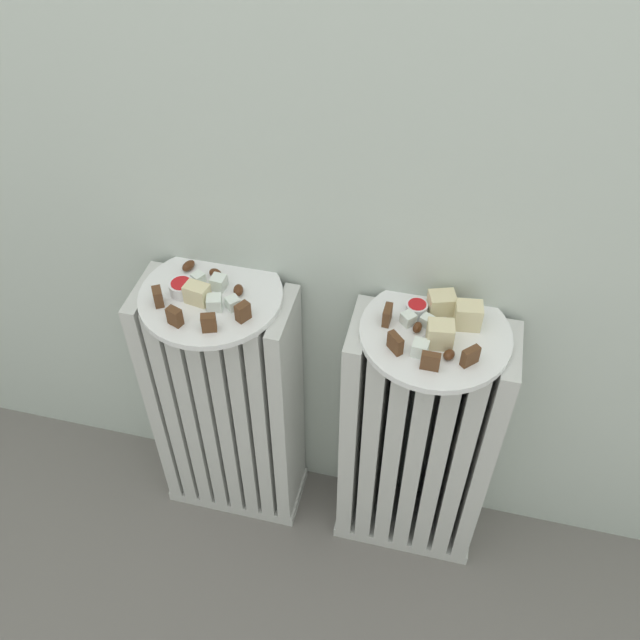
{
  "coord_description": "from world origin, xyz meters",
  "views": [
    {
      "loc": [
        0.2,
        -0.57,
        1.5
      ],
      "look_at": [
        0.0,
        0.28,
        0.63
      ],
      "focal_mm": 38.9,
      "sensor_mm": 36.0,
      "label": 1
    }
  ],
  "objects_px": {
    "radiator_right": "(416,445)",
    "fork": "(434,330)",
    "plate_left": "(211,296)",
    "jam_bowl_right": "(417,308)",
    "plate_right": "(435,334)",
    "radiator_left": "(228,408)",
    "jam_bowl_left": "(182,287)"
  },
  "relations": [
    {
      "from": "plate_left",
      "to": "fork",
      "type": "relative_size",
      "value": 3.01
    },
    {
      "from": "radiator_left",
      "to": "jam_bowl_right",
      "type": "distance_m",
      "value": 0.51
    },
    {
      "from": "jam_bowl_left",
      "to": "fork",
      "type": "distance_m",
      "value": 0.45
    },
    {
      "from": "radiator_left",
      "to": "fork",
      "type": "height_order",
      "value": "fork"
    },
    {
      "from": "radiator_right",
      "to": "jam_bowl_right",
      "type": "relative_size",
      "value": 16.54
    },
    {
      "from": "jam_bowl_left",
      "to": "jam_bowl_right",
      "type": "relative_size",
      "value": 1.19
    },
    {
      "from": "radiator_right",
      "to": "fork",
      "type": "relative_size",
      "value": 7.34
    },
    {
      "from": "radiator_left",
      "to": "jam_bowl_right",
      "type": "bearing_deg",
      "value": 5.81
    },
    {
      "from": "plate_left",
      "to": "jam_bowl_right",
      "type": "height_order",
      "value": "jam_bowl_right"
    },
    {
      "from": "radiator_left",
      "to": "radiator_right",
      "type": "bearing_deg",
      "value": 0.0
    },
    {
      "from": "plate_left",
      "to": "jam_bowl_left",
      "type": "distance_m",
      "value": 0.05
    },
    {
      "from": "radiator_left",
      "to": "radiator_right",
      "type": "height_order",
      "value": "same"
    },
    {
      "from": "plate_right",
      "to": "fork",
      "type": "relative_size",
      "value": 3.01
    },
    {
      "from": "radiator_left",
      "to": "radiator_right",
      "type": "distance_m",
      "value": 0.41
    },
    {
      "from": "fork",
      "to": "plate_left",
      "type": "bearing_deg",
      "value": -179.85
    },
    {
      "from": "plate_left",
      "to": "plate_right",
      "type": "relative_size",
      "value": 1.0
    },
    {
      "from": "plate_left",
      "to": "jam_bowl_right",
      "type": "xyz_separation_m",
      "value": [
        0.37,
        0.04,
        0.02
      ]
    },
    {
      "from": "radiator_right",
      "to": "jam_bowl_right",
      "type": "bearing_deg",
      "value": 136.13
    },
    {
      "from": "radiator_left",
      "to": "fork",
      "type": "distance_m",
      "value": 0.53
    },
    {
      "from": "jam_bowl_left",
      "to": "jam_bowl_right",
      "type": "bearing_deg",
      "value": 6.46
    },
    {
      "from": "radiator_left",
      "to": "jam_bowl_left",
      "type": "bearing_deg",
      "value": -168.68
    },
    {
      "from": "plate_right",
      "to": "radiator_left",
      "type": "bearing_deg",
      "value": -180.0
    },
    {
      "from": "plate_left",
      "to": "jam_bowl_left",
      "type": "height_order",
      "value": "jam_bowl_left"
    },
    {
      "from": "jam_bowl_left",
      "to": "jam_bowl_right",
      "type": "height_order",
      "value": "jam_bowl_left"
    },
    {
      "from": "radiator_right",
      "to": "plate_right",
      "type": "distance_m",
      "value": 0.33
    },
    {
      "from": "radiator_right",
      "to": "jam_bowl_right",
      "type": "xyz_separation_m",
      "value": [
        -0.04,
        0.04,
        0.35
      ]
    },
    {
      "from": "plate_left",
      "to": "fork",
      "type": "height_order",
      "value": "fork"
    },
    {
      "from": "plate_left",
      "to": "plate_right",
      "type": "distance_m",
      "value": 0.41
    },
    {
      "from": "plate_right",
      "to": "jam_bowl_right",
      "type": "bearing_deg",
      "value": 136.13
    },
    {
      "from": "radiator_right",
      "to": "radiator_left",
      "type": "bearing_deg",
      "value": -180.0
    },
    {
      "from": "fork",
      "to": "radiator_right",
      "type": "bearing_deg",
      "value": -19.12
    },
    {
      "from": "jam_bowl_left",
      "to": "fork",
      "type": "xyz_separation_m",
      "value": [
        0.45,
        0.01,
        -0.01
      ]
    }
  ]
}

